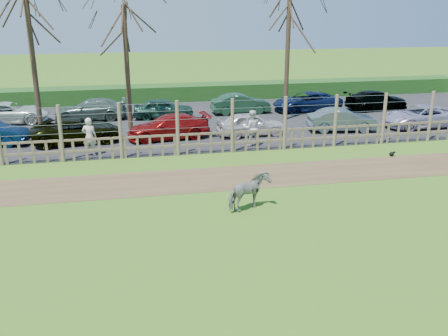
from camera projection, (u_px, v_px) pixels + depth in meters
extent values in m
plane|color=olive|center=(208.00, 230.00, 15.14)|extent=(120.00, 120.00, 0.00)
cube|color=brown|center=(189.00, 181.00, 19.32)|extent=(34.00, 2.80, 0.01)
cube|color=#232326|center=(166.00, 123.00, 28.63)|extent=(44.00, 13.00, 0.04)
cube|color=#1E4716|center=(157.00, 93.00, 34.98)|extent=(46.00, 2.00, 1.10)
cube|color=brown|center=(178.00, 146.00, 22.44)|extent=(30.00, 0.06, 0.10)
cube|color=brown|center=(178.00, 135.00, 22.29)|extent=(30.00, 0.06, 0.10)
cylinder|color=brown|center=(61.00, 134.00, 21.25)|extent=(0.16, 0.16, 2.50)
cylinder|color=brown|center=(120.00, 131.00, 21.72)|extent=(0.16, 0.16, 2.50)
cylinder|color=brown|center=(178.00, 128.00, 22.19)|extent=(0.16, 0.16, 2.50)
cylinder|color=brown|center=(232.00, 126.00, 22.66)|extent=(0.16, 0.16, 2.50)
cylinder|color=brown|center=(285.00, 123.00, 23.13)|extent=(0.16, 0.16, 2.50)
cylinder|color=brown|center=(335.00, 121.00, 23.60)|extent=(0.16, 0.16, 2.50)
cylinder|color=brown|center=(384.00, 119.00, 24.07)|extent=(0.16, 0.16, 2.50)
cylinder|color=brown|center=(431.00, 116.00, 24.54)|extent=(0.16, 0.16, 2.50)
cylinder|color=gray|center=(178.00, 128.00, 22.19)|extent=(30.00, 0.02, 0.02)
cylinder|color=gray|center=(177.00, 120.00, 22.07)|extent=(30.00, 0.02, 0.02)
cylinder|color=gray|center=(177.00, 111.00, 21.94)|extent=(30.00, 0.02, 0.02)
cylinder|color=gray|center=(177.00, 103.00, 21.83)|extent=(30.00, 0.02, 0.02)
cylinder|color=#3D2B1E|center=(33.00, 63.00, 24.38)|extent=(0.26, 0.26, 7.50)
cylinder|color=#3D2B1E|center=(127.00, 69.00, 26.31)|extent=(0.26, 0.26, 6.50)
cylinder|color=#3D2B1E|center=(287.00, 60.00, 28.39)|extent=(0.26, 0.26, 7.00)
imported|color=gray|center=(249.00, 192.00, 16.42)|extent=(1.63, 1.31, 1.26)
imported|color=beige|center=(89.00, 137.00, 22.16)|extent=(0.70, 0.53, 1.72)
imported|color=silver|center=(252.00, 128.00, 23.73)|extent=(0.87, 0.69, 1.72)
sphere|color=black|center=(392.00, 154.00, 22.40)|extent=(0.21, 0.21, 0.21)
sphere|color=black|center=(394.00, 152.00, 22.40)|extent=(0.10, 0.10, 0.10)
imported|color=black|center=(77.00, 131.00, 24.35)|extent=(4.55, 2.57, 1.20)
imported|color=maroon|center=(169.00, 127.00, 25.07)|extent=(4.30, 2.15, 1.20)
imported|color=silver|center=(251.00, 124.00, 25.70)|extent=(3.61, 1.65, 1.20)
imported|color=slate|center=(342.00, 120.00, 26.55)|extent=(3.78, 1.74, 1.20)
imported|color=#B7ADCB|center=(421.00, 116.00, 27.41)|extent=(4.42, 2.22, 1.20)
imported|color=silver|center=(9.00, 113.00, 28.30)|extent=(4.42, 2.23, 1.20)
imported|color=#52695D|center=(91.00, 109.00, 29.27)|extent=(4.24, 1.96, 1.20)
imported|color=#1E4536|center=(163.00, 108.00, 29.49)|extent=(3.65, 1.78, 1.20)
imported|color=#214A2E|center=(241.00, 104.00, 30.89)|extent=(3.69, 1.40, 1.20)
imported|color=#0D1A41|center=(307.00, 102.00, 31.51)|extent=(4.43, 2.24, 1.20)
imported|color=black|center=(377.00, 100.00, 32.03)|extent=(4.30, 2.15, 1.20)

